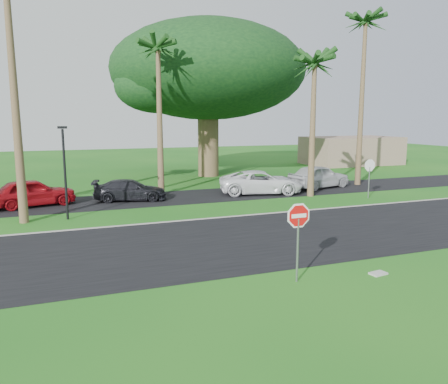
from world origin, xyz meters
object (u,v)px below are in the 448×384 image
stop_sign_far (370,171)px  car_dark (130,190)px  car_minivan (261,183)px  car_pickup (319,177)px  stop_sign_near (298,226)px  car_red (33,193)px

stop_sign_far → car_dark: 15.01m
car_dark → car_minivan: bearing=-81.8°
car_minivan → car_pickup: 5.04m
stop_sign_near → car_dark: 15.78m
car_red → car_dark: 5.52m
car_dark → car_pickup: bearing=-76.9°
car_red → car_minivan: bearing=-107.2°
car_red → car_dark: bearing=-105.5°
stop_sign_near → stop_sign_far: 15.91m
car_minivan → car_pickup: car_pickup is taller
car_red → car_dark: size_ratio=1.06×
stop_sign_far → car_red: (-19.79, 4.63, -0.98)m
car_dark → stop_sign_near: bearing=-157.4°
stop_sign_far → car_pickup: (-0.69, 4.65, -0.93)m
car_dark → car_minivan: 8.62m
stop_sign_far → car_red: stop_sign_far is taller
stop_sign_far → car_minivan: (-5.68, 3.87, -1.00)m
car_minivan → stop_sign_near: bearing=173.0°
car_pickup → car_dark: bearing=76.1°
stop_sign_near → car_minivan: (5.82, 14.87, -1.00)m
stop_sign_far → car_dark: size_ratio=0.59×
car_red → car_minivan: 14.13m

